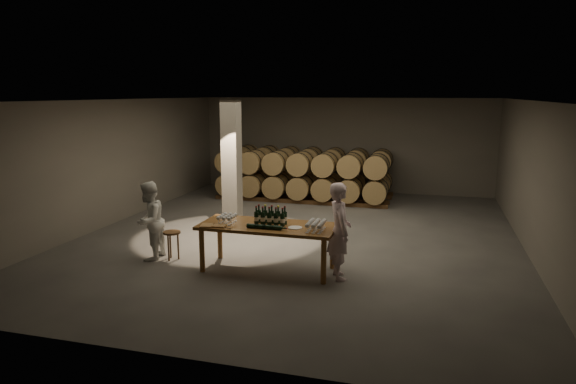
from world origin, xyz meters
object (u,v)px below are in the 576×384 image
(tasting_table, at_px, (268,230))
(person_man, at_px, (339,231))
(person_woman, at_px, (149,221))
(bottle_cluster, at_px, (271,218))
(plate, at_px, (295,228))
(notebook_near, at_px, (219,226))
(stool, at_px, (172,237))

(tasting_table, distance_m, person_man, 1.39)
(tasting_table, distance_m, person_woman, 2.53)
(bottle_cluster, bearing_deg, person_woman, -178.64)
(plate, bearing_deg, notebook_near, -168.04)
(plate, height_order, notebook_near, notebook_near)
(plate, height_order, person_woman, person_woman)
(bottle_cluster, distance_m, person_woman, 2.58)
(tasting_table, relative_size, stool, 4.41)
(tasting_table, xyz_separation_m, person_woman, (-2.53, -0.01, 0.01))
(plate, height_order, person_man, person_man)
(notebook_near, xyz_separation_m, person_man, (2.22, 0.34, -0.02))
(bottle_cluster, height_order, person_man, person_man)
(person_man, relative_size, person_woman, 1.11)
(notebook_near, xyz_separation_m, person_woman, (-1.71, 0.38, -0.11))
(notebook_near, xyz_separation_m, stool, (-1.26, 0.47, -0.43))
(person_man, bearing_deg, plate, 70.47)
(notebook_near, relative_size, person_man, 0.13)
(plate, distance_m, notebook_near, 1.42)
(bottle_cluster, xyz_separation_m, stool, (-2.12, 0.03, -0.55))
(notebook_near, distance_m, person_woman, 1.75)
(stool, distance_m, person_man, 3.50)
(stool, xyz_separation_m, person_man, (3.47, -0.13, 0.41))
(plate, relative_size, person_woman, 0.16)
(tasting_table, distance_m, stool, 2.11)
(notebook_near, bearing_deg, person_man, 3.10)
(plate, relative_size, person_man, 0.15)
(person_woman, bearing_deg, bottle_cluster, 88.19)
(tasting_table, height_order, notebook_near, notebook_near)
(tasting_table, xyz_separation_m, stool, (-2.08, 0.08, -0.31))
(stool, bearing_deg, bottle_cluster, -0.79)
(tasting_table, xyz_separation_m, person_man, (1.39, -0.05, 0.10))
(plate, distance_m, person_woman, 3.10)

